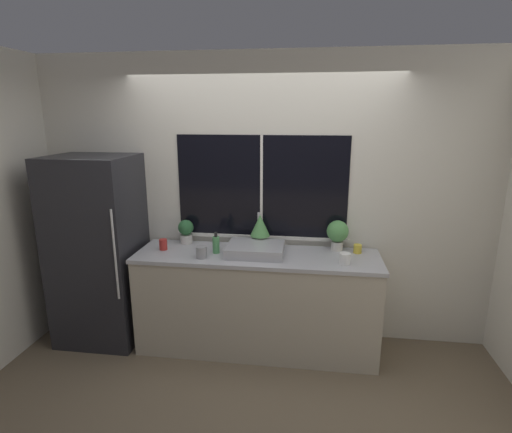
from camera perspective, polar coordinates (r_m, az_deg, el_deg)
ground_plane at (r=3.76m, az=-0.54°, el=-20.44°), size 14.00×14.00×0.00m
wall_back at (r=3.82m, az=0.86°, el=2.37°), size 8.00×0.09×2.70m
wall_left at (r=5.32m, az=-22.00°, el=4.73°), size 0.06×7.00×2.70m
wall_right at (r=4.93m, az=28.26°, el=3.37°), size 0.06×7.00×2.70m
counter at (r=3.77m, az=0.11°, el=-12.07°), size 2.19×0.61×0.93m
refrigerator at (r=4.10m, az=-21.49°, el=-4.45°), size 0.76×0.71×1.79m
sink at (r=3.59m, az=-0.09°, el=-4.66°), size 0.50×0.45×0.33m
potted_plant_left at (r=3.91m, az=-9.98°, el=-1.97°), size 0.15×0.15×0.23m
potted_plant_center at (r=3.74m, az=0.66°, el=-1.67°), size 0.18×0.18×0.31m
potted_plant_right at (r=3.73m, az=11.57°, el=-2.27°), size 0.20×0.20×0.28m
soap_bottle at (r=3.62m, az=-5.73°, el=-3.98°), size 0.06×0.06×0.19m
mug_white at (r=3.43m, az=12.58°, el=-5.90°), size 0.09×0.09×0.10m
mug_yellow at (r=3.73m, az=14.31°, el=-4.50°), size 0.07×0.07×0.08m
mug_grey at (r=3.52m, az=-7.80°, el=-5.06°), size 0.10×0.10×0.10m
mug_red at (r=3.79m, az=-13.11°, el=-3.91°), size 0.07×0.07×0.10m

